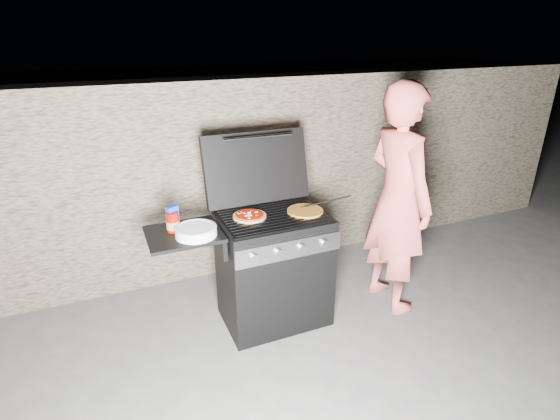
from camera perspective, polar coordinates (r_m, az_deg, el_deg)
name	(u,v)px	position (r m, az deg, el deg)	size (l,w,h in m)	color
ground	(274,317)	(3.69, -0.73, -13.83)	(50.00, 50.00, 0.00)	#4A4948
stone_wall	(232,176)	(4.16, -6.35, 4.43)	(8.00, 0.35, 1.80)	#786D54
gas_grill	(244,276)	(3.37, -4.75, -8.56)	(1.34, 0.79, 0.91)	black
pizza_topped	(250,215)	(3.21, -3.99, -0.72)	(0.25, 0.25, 0.03)	#CA9346
pizza_plain	(305,211)	(3.31, 3.31, -0.11)	(0.27, 0.27, 0.01)	gold
sauce_jar	(173,222)	(3.08, -13.83, -1.52)	(0.09, 0.09, 0.14)	#900700
blue_carton	(173,218)	(3.11, -13.84, -0.96)	(0.08, 0.04, 0.17)	#0E30BE
plate_stack	(196,231)	(2.99, -10.92, -2.74)	(0.28, 0.28, 0.06)	white
person	(398,200)	(3.59, 15.14, 1.26)	(0.68, 0.45, 1.87)	#E25C55
tongs	(326,202)	(3.39, 5.96, 1.03)	(0.01, 0.01, 0.41)	black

